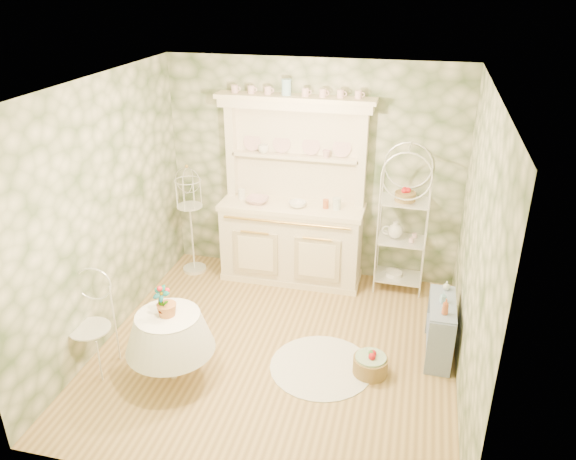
% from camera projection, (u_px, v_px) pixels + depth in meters
% --- Properties ---
extents(floor, '(3.60, 3.60, 0.00)m').
position_uv_depth(floor, '(277.00, 350.00, 5.83)').
color(floor, tan).
rests_on(floor, ground).
extents(ceiling, '(3.60, 3.60, 0.00)m').
position_uv_depth(ceiling, '(274.00, 86.00, 4.69)').
color(ceiling, white).
rests_on(ceiling, floor).
extents(wall_left, '(3.60, 3.60, 0.00)m').
position_uv_depth(wall_left, '(103.00, 215.00, 5.64)').
color(wall_left, beige).
rests_on(wall_left, floor).
extents(wall_right, '(3.60, 3.60, 0.00)m').
position_uv_depth(wall_right, '(476.00, 253.00, 4.87)').
color(wall_right, beige).
rests_on(wall_right, floor).
extents(wall_back, '(3.60, 3.60, 0.00)m').
position_uv_depth(wall_back, '(313.00, 172.00, 6.84)').
color(wall_back, beige).
rests_on(wall_back, floor).
extents(wall_front, '(3.60, 3.60, 0.00)m').
position_uv_depth(wall_front, '(205.00, 346.00, 3.67)').
color(wall_front, beige).
rests_on(wall_front, floor).
extents(kitchen_dresser, '(1.87, 0.61, 2.29)m').
position_uv_depth(kitchen_dresser, '(292.00, 194.00, 6.73)').
color(kitchen_dresser, white).
rests_on(kitchen_dresser, floor).
extents(bakers_rack, '(0.57, 0.42, 1.79)m').
position_uv_depth(bakers_rack, '(403.00, 221.00, 6.61)').
color(bakers_rack, white).
rests_on(bakers_rack, floor).
extents(side_shelf, '(0.36, 0.74, 0.61)m').
position_uv_depth(side_shelf, '(440.00, 329.00, 5.64)').
color(side_shelf, '#8596B6').
rests_on(side_shelf, floor).
extents(round_table, '(0.88, 0.88, 0.77)m').
position_uv_depth(round_table, '(171.00, 345.00, 5.28)').
color(round_table, white).
rests_on(round_table, floor).
extents(cafe_chair, '(0.48, 0.48, 0.91)m').
position_uv_depth(cafe_chair, '(90.00, 328.00, 5.39)').
color(cafe_chair, white).
rests_on(cafe_chair, floor).
extents(birdcage_stand, '(0.36, 0.36, 1.46)m').
position_uv_depth(birdcage_stand, '(191.00, 219.00, 7.08)').
color(birdcage_stand, white).
rests_on(birdcage_stand, floor).
extents(floor_basket, '(0.41, 0.41, 0.25)m').
position_uv_depth(floor_basket, '(370.00, 363.00, 5.44)').
color(floor_basket, olive).
rests_on(floor_basket, floor).
extents(lace_rug, '(1.21, 1.21, 0.01)m').
position_uv_depth(lace_rug, '(321.00, 367.00, 5.57)').
color(lace_rug, white).
rests_on(lace_rug, floor).
extents(bowl_floral, '(0.28, 0.28, 0.07)m').
position_uv_depth(bowl_floral, '(257.00, 202.00, 6.83)').
color(bowl_floral, white).
rests_on(bowl_floral, kitchen_dresser).
extents(bowl_white, '(0.26, 0.26, 0.07)m').
position_uv_depth(bowl_white, '(297.00, 206.00, 6.71)').
color(bowl_white, white).
rests_on(bowl_white, kitchen_dresser).
extents(cup_left, '(0.15, 0.15, 0.10)m').
position_uv_depth(cup_left, '(263.00, 151.00, 6.76)').
color(cup_left, white).
rests_on(cup_left, kitchen_dresser).
extents(cup_right, '(0.12, 0.12, 0.09)m').
position_uv_depth(cup_right, '(326.00, 155.00, 6.59)').
color(cup_right, white).
rests_on(cup_right, kitchen_dresser).
extents(potted_geranium, '(0.18, 0.14, 0.31)m').
position_uv_depth(potted_geranium, '(162.00, 304.00, 5.05)').
color(potted_geranium, '#3F7238').
rests_on(potted_geranium, round_table).
extents(bottle_amber, '(0.07, 0.07, 0.16)m').
position_uv_depth(bottle_amber, '(445.00, 308.00, 5.30)').
color(bottle_amber, '#B75A31').
rests_on(bottle_amber, side_shelf).
extents(bottle_blue, '(0.07, 0.07, 0.12)m').
position_uv_depth(bottle_blue, '(443.00, 299.00, 5.51)').
color(bottle_blue, '#90C4DE').
rests_on(bottle_blue, side_shelf).
extents(bottle_glass, '(0.07, 0.07, 0.09)m').
position_uv_depth(bottle_glass, '(446.00, 287.00, 5.73)').
color(bottle_glass, silver).
rests_on(bottle_glass, side_shelf).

